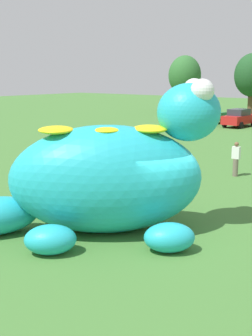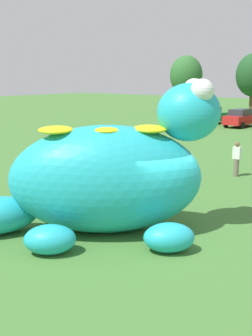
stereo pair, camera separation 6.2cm
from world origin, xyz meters
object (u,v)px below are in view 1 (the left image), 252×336
spectator_near_inflatable (236,159)px  car_red (239,118)px  car_green (209,116)px  giant_inflatable_creature (106,177)px

spectator_near_inflatable → car_red: bearing=113.7°
car_green → car_red: (3.50, -0.50, 0.00)m
giant_inflatable_creature → car_red: (-8.95, 30.03, -0.90)m
spectator_near_inflatable → car_green: bearing=120.9°
giant_inflatable_creature → car_red: bearing=106.6°
giant_inflatable_creature → spectator_near_inflatable: size_ratio=5.08×
car_green → car_red: size_ratio=1.02×
giant_inflatable_creature → spectator_near_inflatable: bearing=90.7°
giant_inflatable_creature → car_green: 32.99m
car_red → spectator_near_inflatable: bearing=-66.3°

